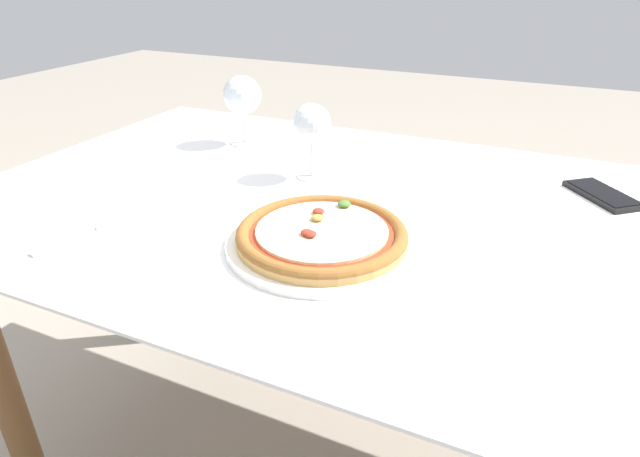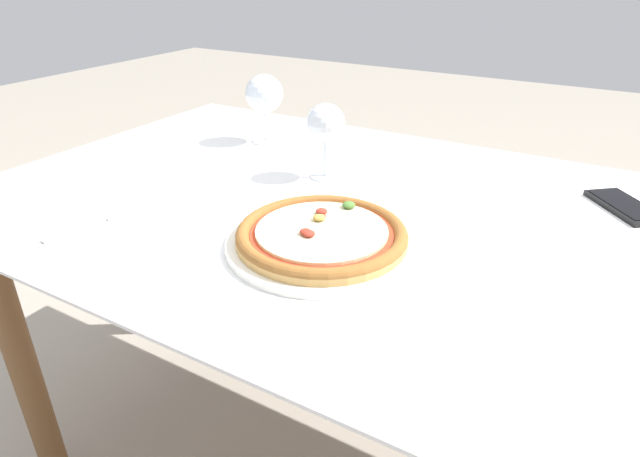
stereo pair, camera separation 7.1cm
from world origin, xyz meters
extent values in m
cube|color=brown|center=(0.00, 0.00, 0.71)|extent=(1.40, 0.81, 0.04)
cube|color=white|center=(0.00, 0.00, 0.73)|extent=(1.50, 0.91, 0.01)
cylinder|color=brown|center=(-0.64, -0.35, 0.35)|extent=(0.06, 0.06, 0.69)
cylinder|color=brown|center=(-0.64, 0.35, 0.35)|extent=(0.06, 0.06, 0.69)
cylinder|color=white|center=(0.00, -0.16, 0.74)|extent=(0.30, 0.30, 0.01)
cylinder|color=tan|center=(0.00, -0.16, 0.75)|extent=(0.27, 0.27, 0.01)
torus|color=#935B28|center=(0.00, -0.16, 0.76)|extent=(0.27, 0.27, 0.02)
cylinder|color=#BC381E|center=(0.00, -0.16, 0.76)|extent=(0.23, 0.23, 0.00)
cylinder|color=beige|center=(0.00, -0.16, 0.76)|extent=(0.21, 0.21, 0.00)
ellipsoid|color=#BC9342|center=(-0.02, -0.13, 0.77)|extent=(0.02, 0.02, 0.01)
ellipsoid|color=#A83323|center=(-0.01, -0.19, 0.77)|extent=(0.02, 0.02, 0.01)
ellipsoid|color=#4C7A33|center=(0.00, -0.06, 0.77)|extent=(0.02, 0.02, 0.01)
ellipsoid|color=#A83323|center=(-0.03, -0.11, 0.77)|extent=(0.02, 0.02, 0.01)
ellipsoid|color=#A83323|center=(-0.02, -0.12, 0.77)|extent=(0.01, 0.01, 0.01)
ellipsoid|color=#A83323|center=(-0.01, -0.18, 0.77)|extent=(0.02, 0.02, 0.01)
cube|color=silver|center=(-0.38, -0.32, 0.74)|extent=(0.03, 0.11, 0.00)
cube|color=silver|center=(-0.37, -0.26, 0.74)|extent=(0.03, 0.02, 0.00)
cube|color=silver|center=(-0.38, -0.23, 0.74)|extent=(0.01, 0.05, 0.00)
cube|color=silver|center=(-0.37, -0.23, 0.74)|extent=(0.01, 0.05, 0.00)
cube|color=silver|center=(-0.36, -0.23, 0.74)|extent=(0.01, 0.05, 0.00)
cube|color=silver|center=(-0.36, -0.23, 0.74)|extent=(0.01, 0.05, 0.00)
cylinder|color=silver|center=(-0.38, 0.23, 0.74)|extent=(0.07, 0.07, 0.00)
cylinder|color=silver|center=(-0.38, 0.23, 0.78)|extent=(0.01, 0.01, 0.08)
sphere|color=silver|center=(-0.38, 0.23, 0.85)|extent=(0.09, 0.09, 0.09)
cylinder|color=silver|center=(-0.14, 0.10, 0.74)|extent=(0.06, 0.06, 0.00)
cylinder|color=silver|center=(-0.14, 0.10, 0.78)|extent=(0.01, 0.01, 0.08)
sphere|color=silver|center=(-0.14, 0.10, 0.85)|extent=(0.08, 0.08, 0.08)
cube|color=black|center=(0.41, 0.24, 0.74)|extent=(0.15, 0.16, 0.01)
cube|color=black|center=(0.41, 0.24, 0.75)|extent=(0.13, 0.14, 0.00)
camera|label=1|loc=(0.31, -0.83, 1.15)|focal=30.00mm
camera|label=2|loc=(0.37, -0.80, 1.15)|focal=30.00mm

